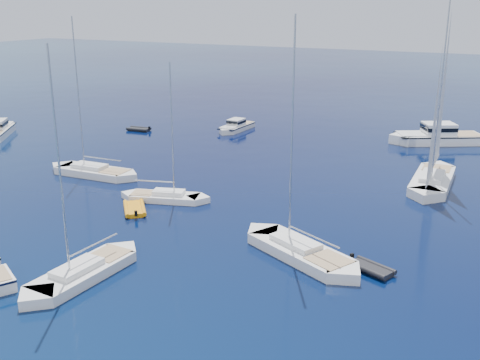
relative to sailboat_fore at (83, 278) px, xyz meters
The scene contains 11 objects.
ground 7.79m from the sailboat_fore, 74.93° to the right, with size 400.00×400.00×0.00m, color #08294B.
motor_cruiser_distant 51.81m from the sailboat_fore, 74.13° to the left, with size 3.92×12.81×3.36m, color white, non-canonical shape.
motor_cruiser_horizon 46.20m from the sailboat_fore, 105.41° to the left, with size 2.44×7.96×2.09m, color silver, non-canonical shape.
sailboat_fore is the anchor object (origin of this frame).
sailboat_mid_r 15.04m from the sailboat_fore, 40.30° to the left, with size 3.07×11.79×17.33m, color white, non-canonical shape.
sailboat_mid_l 23.87m from the sailboat_fore, 129.83° to the left, with size 2.96×11.39×16.74m, color silver, non-canonical shape.
sailboat_centre 15.76m from the sailboat_fore, 104.76° to the left, with size 2.31×8.87×13.04m, color white, non-canonical shape.
sailboat_sails_r 35.68m from the sailboat_fore, 61.70° to the left, with size 3.50×13.46×19.79m, color white, non-canonical shape.
tender_yellow 12.61m from the sailboat_fore, 112.23° to the left, with size 2.15×3.99×0.95m, color orange, non-canonical shape.
tender_grey_near 19.27m from the sailboat_fore, 30.36° to the left, with size 1.83×3.28×0.95m, color black, non-canonical shape.
tender_grey_far 45.17m from the sailboat_fore, 122.70° to the left, with size 1.90×3.42×0.95m, color black, non-canonical shape.
Camera 1 is at (22.89, -17.67, 17.40)m, focal length 42.51 mm.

